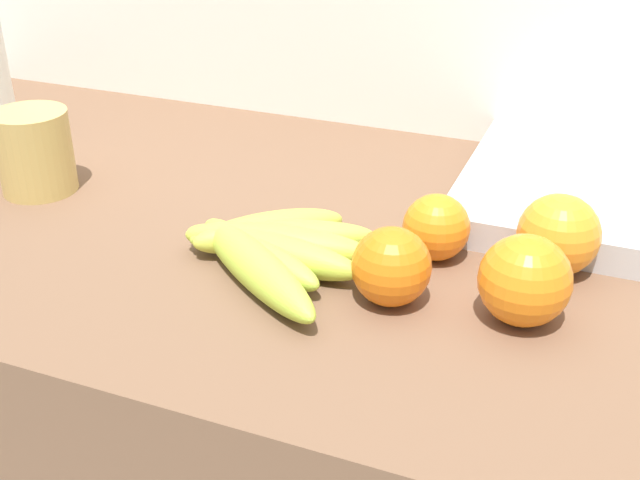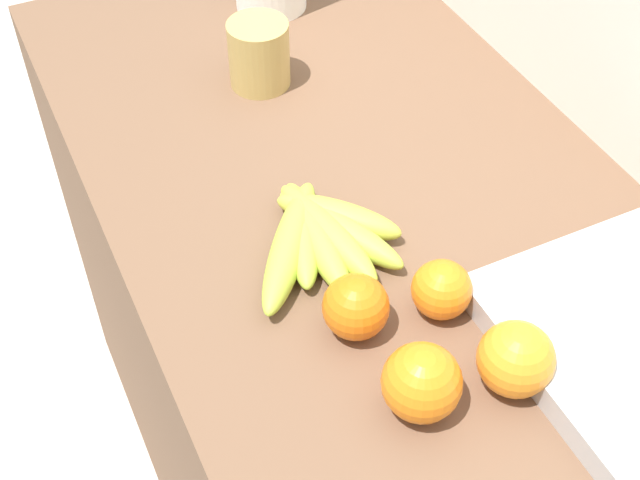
{
  "view_description": "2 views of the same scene",
  "coord_description": "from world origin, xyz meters",
  "px_view_note": "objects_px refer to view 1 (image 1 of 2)",
  "views": [
    {
      "loc": [
        0.3,
        -0.72,
        1.3
      ],
      "look_at": [
        0.05,
        -0.1,
        0.94
      ],
      "focal_mm": 45.17,
      "sensor_mm": 36.0,
      "label": 1
    },
    {
      "loc": [
        0.65,
        -0.4,
        1.66
      ],
      "look_at": [
        0.07,
        -0.13,
        0.99
      ],
      "focal_mm": 48.99,
      "sensor_mm": 36.0,
      "label": 2
    }
  ],
  "objects_px": {
    "banana_bunch": "(268,248)",
    "orange_back_left": "(558,237)",
    "orange_front": "(391,267)",
    "mug": "(35,152)",
    "orange_far_right": "(525,280)",
    "orange_back_right": "(436,227)"
  },
  "relations": [
    {
      "from": "orange_front",
      "to": "orange_back_left",
      "type": "height_order",
      "value": "orange_back_left"
    },
    {
      "from": "orange_front",
      "to": "orange_back_left",
      "type": "relative_size",
      "value": 0.92
    },
    {
      "from": "banana_bunch",
      "to": "orange_far_right",
      "type": "relative_size",
      "value": 2.72
    },
    {
      "from": "orange_far_right",
      "to": "orange_back_right",
      "type": "xyz_separation_m",
      "value": [
        -0.1,
        0.08,
        -0.01
      ]
    },
    {
      "from": "banana_bunch",
      "to": "orange_back_right",
      "type": "distance_m",
      "value": 0.17
    },
    {
      "from": "orange_front",
      "to": "orange_back_left",
      "type": "xyz_separation_m",
      "value": [
        0.13,
        0.11,
        0.0
      ]
    },
    {
      "from": "banana_bunch",
      "to": "orange_far_right",
      "type": "distance_m",
      "value": 0.25
    },
    {
      "from": "orange_back_right",
      "to": "orange_back_left",
      "type": "distance_m",
      "value": 0.12
    },
    {
      "from": "orange_back_left",
      "to": "orange_back_right",
      "type": "bearing_deg",
      "value": -174.05
    },
    {
      "from": "mug",
      "to": "orange_front",
      "type": "bearing_deg",
      "value": -10.0
    },
    {
      "from": "orange_far_right",
      "to": "mug",
      "type": "height_order",
      "value": "mug"
    },
    {
      "from": "banana_bunch",
      "to": "orange_far_right",
      "type": "xyz_separation_m",
      "value": [
        0.25,
        -0.0,
        0.02
      ]
    },
    {
      "from": "orange_back_left",
      "to": "orange_front",
      "type": "bearing_deg",
      "value": -140.51
    },
    {
      "from": "banana_bunch",
      "to": "orange_front",
      "type": "height_order",
      "value": "orange_front"
    },
    {
      "from": "banana_bunch",
      "to": "mug",
      "type": "relative_size",
      "value": 2.28
    },
    {
      "from": "orange_front",
      "to": "orange_back_right",
      "type": "bearing_deg",
      "value": 80.41
    },
    {
      "from": "orange_back_right",
      "to": "mug",
      "type": "bearing_deg",
      "value": -178.16
    },
    {
      "from": "banana_bunch",
      "to": "orange_front",
      "type": "xyz_separation_m",
      "value": [
        0.13,
        -0.02,
        0.02
      ]
    },
    {
      "from": "mug",
      "to": "orange_back_left",
      "type": "bearing_deg",
      "value": 2.64
    },
    {
      "from": "banana_bunch",
      "to": "orange_back_right",
      "type": "bearing_deg",
      "value": 28.18
    },
    {
      "from": "banana_bunch",
      "to": "orange_back_left",
      "type": "bearing_deg",
      "value": 19.1
    },
    {
      "from": "orange_front",
      "to": "orange_back_right",
      "type": "relative_size",
      "value": 1.09
    }
  ]
}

